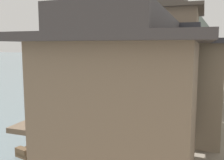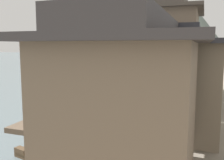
{
  "view_description": "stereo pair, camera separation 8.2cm",
  "coord_description": "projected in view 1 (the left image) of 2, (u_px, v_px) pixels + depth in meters",
  "views": [
    {
      "loc": [
        12.71,
        -5.88,
        5.8
      ],
      "look_at": [
        3.03,
        21.23,
        1.99
      ],
      "focal_mm": 41.01,
      "sensor_mm": 36.0,
      "label": 1
    },
    {
      "loc": [
        12.79,
        -5.85,
        5.8
      ],
      "look_at": [
        3.03,
        21.23,
        1.99
      ],
      "focal_mm": 41.01,
      "sensor_mm": 36.0,
      "label": 2
    }
  ],
  "objects": [
    {
      "name": "boat_moored_second",
      "position": [
        87.0,
        84.0,
        38.46
      ],
      "size": [
        2.46,
        4.33,
        0.64
      ],
      "color": "brown",
      "rests_on": "ground"
    },
    {
      "name": "hill_far_west",
      "position": [
        190.0,
        32.0,
        110.14
      ],
      "size": [
        36.81,
        36.81,
        24.18
      ],
      "primitive_type": "cone",
      "color": "slate",
      "rests_on": "ground"
    },
    {
      "name": "house_waterfront_narrow",
      "position": [
        185.0,
        65.0,
        27.96
      ],
      "size": [
        6.91,
        7.24,
        6.14
      ],
      "color": "#7F705B",
      "rests_on": "riverbank_right"
    },
    {
      "name": "house_waterfront_tall",
      "position": [
        170.0,
        55.0,
        21.39
      ],
      "size": [
        5.3,
        7.27,
        8.74
      ],
      "color": "#75604C",
      "rests_on": "riverbank_right"
    },
    {
      "name": "mooring_post_dock_near",
      "position": [
        92.0,
        132.0,
        14.12
      ],
      "size": [
        0.2,
        0.2,
        0.71
      ],
      "primitive_type": "cylinder",
      "color": "#473828",
      "rests_on": "riverbank_right"
    },
    {
      "name": "house_waterfront_nearest",
      "position": [
        130.0,
        103.0,
        9.35
      ],
      "size": [
        5.65,
        7.0,
        6.14
      ],
      "color": "#75604C",
      "rests_on": "riverbank_right"
    },
    {
      "name": "hill_far_centre",
      "position": [
        176.0,
        44.0,
        137.38
      ],
      "size": [
        63.31,
        63.31,
        14.3
      ],
      "primitive_type": "cone",
      "color": "#4C5B56",
      "rests_on": "ground"
    },
    {
      "name": "boat_moored_far",
      "position": [
        119.0,
        105.0,
        24.17
      ],
      "size": [
        1.81,
        5.66,
        0.76
      ],
      "color": "#423328",
      "rests_on": "ground"
    },
    {
      "name": "house_waterfront_second",
      "position": [
        169.0,
        81.0,
        15.18
      ],
      "size": [
        6.79,
        6.18,
        6.14
      ],
      "color": "#7F705B",
      "rests_on": "riverbank_right"
    },
    {
      "name": "boat_moored_third",
      "position": [
        47.0,
        144.0,
        14.77
      ],
      "size": [
        1.76,
        3.82,
        0.52
      ],
      "color": "brown",
      "rests_on": "ground"
    },
    {
      "name": "mooring_post_dock_mid",
      "position": [
        129.0,
        103.0,
        21.01
      ],
      "size": [
        0.2,
        0.2,
        0.81
      ],
      "primitive_type": "cylinder",
      "color": "#473828",
      "rests_on": "riverbank_right"
    },
    {
      "name": "boat_moored_nearest",
      "position": [
        128.0,
        70.0,
        61.06
      ],
      "size": [
        3.68,
        4.04,
        0.66
      ],
      "color": "#232326",
      "rests_on": "ground"
    }
  ]
}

